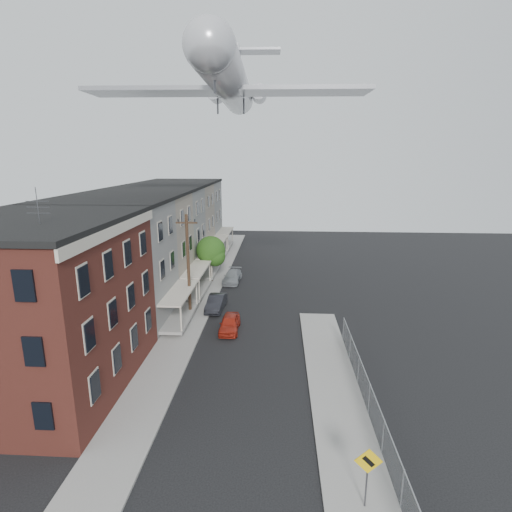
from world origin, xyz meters
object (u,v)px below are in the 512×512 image
at_px(street_tree, 212,252).
at_px(warning_sign, 368,469).
at_px(car_near, 230,323).
at_px(car_mid, 216,303).
at_px(utility_pole, 188,265).
at_px(airplane, 230,83).
at_px(car_far, 232,277).

bearing_deg(street_tree, warning_sign, -69.42).
relative_size(car_near, car_mid, 0.93).
height_order(car_near, car_mid, car_mid).
xyz_separation_m(warning_sign, car_near, (-7.40, 16.30, -1.25)).
xyz_separation_m(utility_pole, airplane, (3.49, 2.43, 14.77)).
bearing_deg(utility_pole, airplane, 34.81).
bearing_deg(car_far, warning_sign, -70.19).
xyz_separation_m(car_mid, car_far, (0.51, 8.30, -0.04)).
bearing_deg(car_far, car_near, -81.07).
relative_size(car_far, airplane, 0.17).
bearing_deg(car_mid, car_near, -65.44).
relative_size(street_tree, car_far, 1.20).
xyz_separation_m(warning_sign, street_tree, (-10.87, 28.95, 1.57)).
height_order(utility_pole, car_mid, utility_pole).
distance_m(warning_sign, car_near, 17.94).
height_order(car_mid, airplane, airplane).
height_order(street_tree, airplane, airplane).
bearing_deg(car_far, utility_pole, -100.83).
bearing_deg(car_near, street_tree, 105.36).
height_order(warning_sign, car_far, warning_sign).
distance_m(warning_sign, utility_pole, 22.25).
bearing_deg(car_near, car_far, 95.75).
xyz_separation_m(utility_pole, car_far, (2.51, 10.07, -4.05)).
relative_size(utility_pole, car_near, 2.41).
xyz_separation_m(utility_pole, street_tree, (0.33, 9.92, -1.22)).
bearing_deg(warning_sign, street_tree, 110.58).
bearing_deg(street_tree, car_far, 3.82).
bearing_deg(warning_sign, airplane, 109.76).
bearing_deg(warning_sign, car_mid, 113.86).
height_order(warning_sign, utility_pole, utility_pole).
bearing_deg(street_tree, utility_pole, -91.89).
bearing_deg(utility_pole, street_tree, 88.11).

